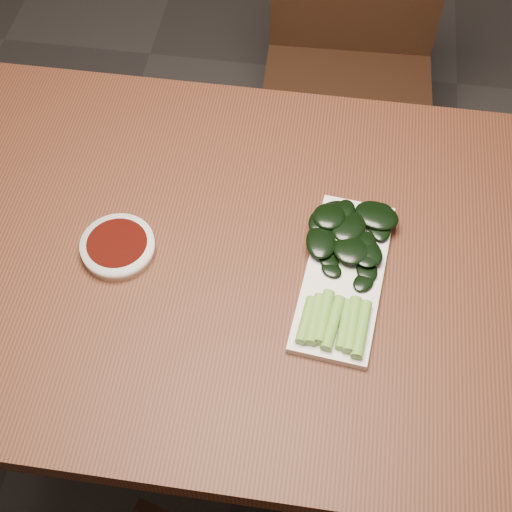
{
  "coord_description": "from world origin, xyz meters",
  "views": [
    {
      "loc": [
        0.13,
        -0.67,
        1.74
      ],
      "look_at": [
        0.03,
        -0.01,
        0.76
      ],
      "focal_mm": 50.0,
      "sensor_mm": 36.0,
      "label": 1
    }
  ],
  "objects_px": {
    "sauce_bowl": "(118,247)",
    "gai_lan": "(344,255)",
    "serving_plate": "(344,276)",
    "chair_far": "(349,67)",
    "table": "(239,276)"
  },
  "relations": [
    {
      "from": "table",
      "to": "gai_lan",
      "type": "relative_size",
      "value": 4.54
    },
    {
      "from": "serving_plate",
      "to": "chair_far",
      "type": "bearing_deg",
      "value": 91.33
    },
    {
      "from": "table",
      "to": "serving_plate",
      "type": "xyz_separation_m",
      "value": [
        0.18,
        -0.03,
        0.08
      ]
    },
    {
      "from": "chair_far",
      "to": "sauce_bowl",
      "type": "bearing_deg",
      "value": -115.68
    },
    {
      "from": "table",
      "to": "sauce_bowl",
      "type": "relative_size",
      "value": 11.34
    },
    {
      "from": "sauce_bowl",
      "to": "gai_lan",
      "type": "distance_m",
      "value": 0.38
    },
    {
      "from": "serving_plate",
      "to": "gai_lan",
      "type": "relative_size",
      "value": 1.04
    },
    {
      "from": "sauce_bowl",
      "to": "gai_lan",
      "type": "xyz_separation_m",
      "value": [
        0.38,
        0.03,
        0.01
      ]
    },
    {
      "from": "sauce_bowl",
      "to": "serving_plate",
      "type": "bearing_deg",
      "value": -0.0
    },
    {
      "from": "chair_far",
      "to": "gai_lan",
      "type": "bearing_deg",
      "value": -90.89
    },
    {
      "from": "gai_lan",
      "to": "chair_far",
      "type": "bearing_deg",
      "value": 91.15
    },
    {
      "from": "serving_plate",
      "to": "gai_lan",
      "type": "xyz_separation_m",
      "value": [
        -0.0,
        0.03,
        0.02
      ]
    },
    {
      "from": "chair_far",
      "to": "serving_plate",
      "type": "distance_m",
      "value": 0.86
    },
    {
      "from": "table",
      "to": "gai_lan",
      "type": "height_order",
      "value": "gai_lan"
    },
    {
      "from": "serving_plate",
      "to": "gai_lan",
      "type": "distance_m",
      "value": 0.03
    }
  ]
}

